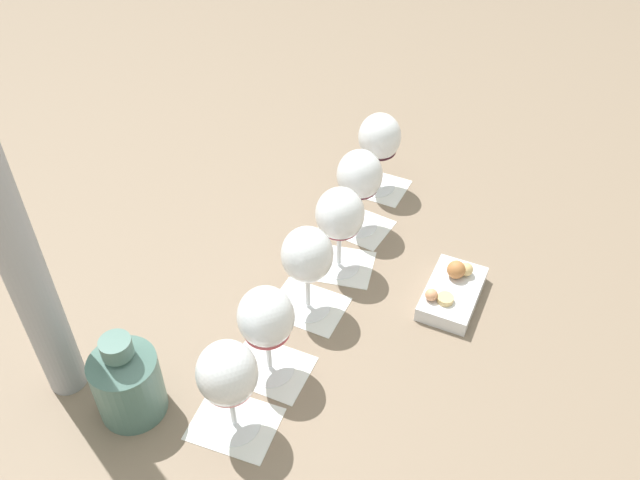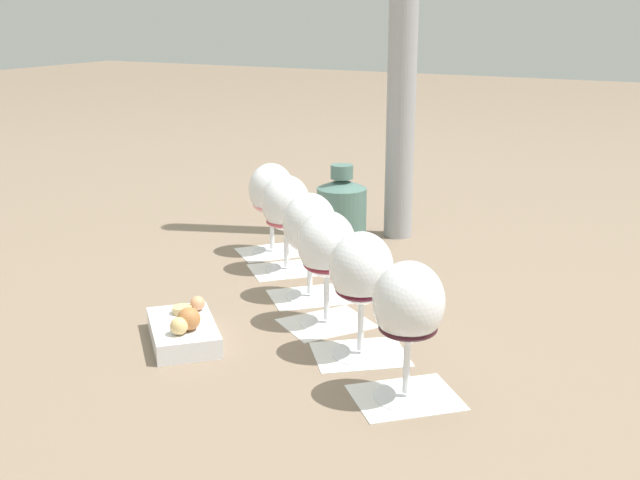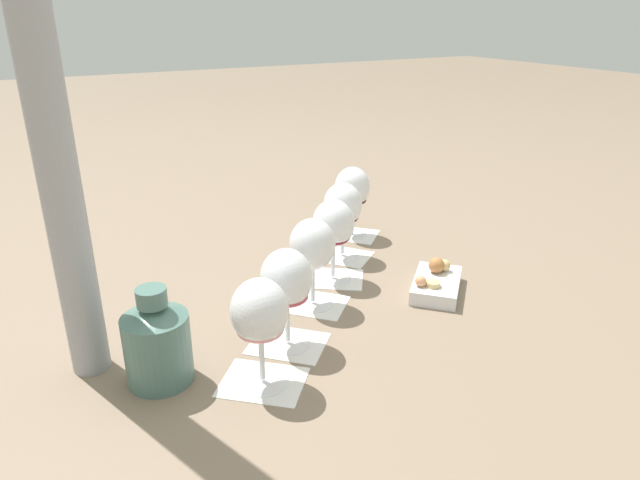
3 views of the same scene
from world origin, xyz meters
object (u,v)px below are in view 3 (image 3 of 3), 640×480
(snack_dish, at_px, (436,283))
(umbrella_pole, at_px, (39,70))
(wine_glass_2, at_px, (312,249))
(wine_glass_4, at_px, (343,209))
(ceramic_vase, at_px, (157,341))
(wine_glass_3, at_px, (333,228))
(wine_glass_1, at_px, (286,283))
(wine_glass_5, at_px, (352,191))
(wine_glass_0, at_px, (260,316))

(snack_dish, height_order, umbrella_pole, umbrella_pole)
(wine_glass_2, distance_m, wine_glass_4, 0.22)
(ceramic_vase, bearing_deg, umbrella_pole, 45.61)
(wine_glass_4, bearing_deg, snack_dish, -162.16)
(wine_glass_3, distance_m, umbrella_pole, 0.57)
(wine_glass_4, height_order, ceramic_vase, wine_glass_4)
(wine_glass_3, distance_m, wine_glass_4, 0.11)
(ceramic_vase, bearing_deg, wine_glass_1, -91.34)
(umbrella_pole, bearing_deg, wine_glass_2, -88.33)
(wine_glass_4, xyz_separation_m, wine_glass_5, (0.10, -0.08, 0.00))
(wine_glass_2, distance_m, snack_dish, 0.25)
(wine_glass_4, bearing_deg, wine_glass_3, 139.90)
(wine_glass_5, bearing_deg, wine_glass_1, 136.30)
(wine_glass_3, height_order, wine_glass_4, same)
(wine_glass_5, relative_size, umbrella_pole, 0.19)
(wine_glass_3, bearing_deg, ceramic_vase, 113.31)
(wine_glass_2, xyz_separation_m, wine_glass_3, (0.07, -0.08, -0.00))
(wine_glass_4, relative_size, wine_glass_5, 1.00)
(wine_glass_1, relative_size, snack_dish, 1.02)
(snack_dish, bearing_deg, wine_glass_5, -1.83)
(wine_glass_0, bearing_deg, wine_glass_4, -44.97)
(wine_glass_2, xyz_separation_m, snack_dish, (-0.07, -0.23, -0.09))
(wine_glass_3, xyz_separation_m, wine_glass_4, (0.09, -0.07, 0.00))
(wine_glass_0, distance_m, snack_dish, 0.42)
(wine_glass_2, relative_size, umbrella_pole, 0.19)
(wine_glass_1, bearing_deg, wine_glass_3, -46.84)
(wine_glass_5, bearing_deg, wine_glass_0, 135.93)
(wine_glass_0, height_order, wine_glass_2, same)
(wine_glass_4, height_order, snack_dish, wine_glass_4)
(wine_glass_0, height_order, umbrella_pole, umbrella_pole)
(wine_glass_2, relative_size, ceramic_vase, 1.10)
(wine_glass_2, bearing_deg, snack_dish, -106.48)
(wine_glass_0, xyz_separation_m, wine_glass_5, (0.42, -0.41, 0.00))
(umbrella_pole, bearing_deg, wine_glass_3, -79.87)
(wine_glass_4, bearing_deg, umbrella_pole, 107.48)
(wine_glass_5, bearing_deg, umbrella_pole, 113.16)
(wine_glass_4, bearing_deg, wine_glass_5, -40.78)
(wine_glass_5, height_order, snack_dish, wine_glass_5)
(ceramic_vase, bearing_deg, wine_glass_2, -72.77)
(wine_glass_4, distance_m, wine_glass_5, 0.13)
(wine_glass_1, xyz_separation_m, ceramic_vase, (0.00, 0.20, -0.05))
(wine_glass_1, bearing_deg, snack_dish, -84.82)
(wine_glass_2, bearing_deg, wine_glass_1, 135.08)
(wine_glass_1, bearing_deg, wine_glass_2, -44.92)
(snack_dish, bearing_deg, wine_glass_0, 104.42)
(wine_glass_0, bearing_deg, wine_glass_5, -44.07)
(snack_dish, distance_m, umbrella_pole, 0.74)
(wine_glass_3, bearing_deg, wine_glass_2, 130.76)
(wine_glass_1, height_order, ceramic_vase, wine_glass_1)
(wine_glass_4, bearing_deg, wine_glass_0, 135.03)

